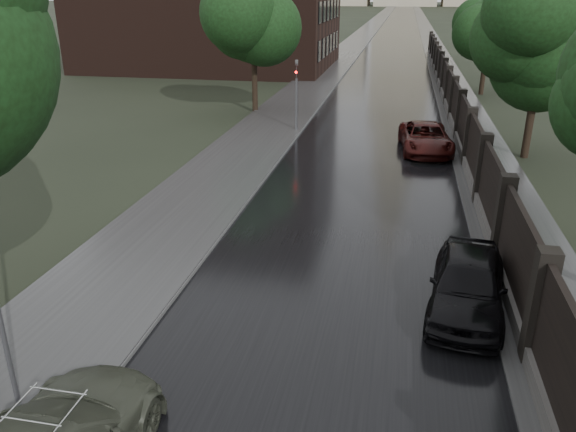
{
  "coord_description": "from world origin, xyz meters",
  "views": [
    {
      "loc": [
        1.42,
        -6.01,
        7.54
      ],
      "look_at": [
        -1.51,
        8.65,
        1.5
      ],
      "focal_mm": 35.0,
      "sensor_mm": 36.0,
      "label": 1
    }
  ],
  "objects_px": {
    "tree_right_b": "(541,52)",
    "traffic_light": "(296,89)",
    "car_right_near": "(468,283)",
    "tree_left_far": "(253,29)",
    "tree_right_c": "(489,27)",
    "car_right_far": "(426,138)"
  },
  "relations": [
    {
      "from": "traffic_light",
      "to": "car_right_far",
      "type": "relative_size",
      "value": 0.79
    },
    {
      "from": "tree_left_far",
      "to": "tree_right_b",
      "type": "height_order",
      "value": "tree_left_far"
    },
    {
      "from": "car_right_near",
      "to": "car_right_far",
      "type": "xyz_separation_m",
      "value": [
        -0.62,
        15.15,
        -0.06
      ]
    },
    {
      "from": "tree_left_far",
      "to": "car_right_far",
      "type": "distance_m",
      "value": 14.12
    },
    {
      "from": "tree_left_far",
      "to": "traffic_light",
      "type": "bearing_deg",
      "value": -53.53
    },
    {
      "from": "traffic_light",
      "to": "car_right_far",
      "type": "xyz_separation_m",
      "value": [
        7.08,
        -2.91,
        -1.69
      ]
    },
    {
      "from": "tree_left_far",
      "to": "tree_right_c",
      "type": "distance_m",
      "value": 18.45
    },
    {
      "from": "traffic_light",
      "to": "car_right_near",
      "type": "distance_m",
      "value": 19.7
    },
    {
      "from": "tree_left_far",
      "to": "car_right_near",
      "type": "distance_m",
      "value": 26.12
    },
    {
      "from": "traffic_light",
      "to": "car_right_near",
      "type": "height_order",
      "value": "traffic_light"
    },
    {
      "from": "tree_right_b",
      "to": "tree_right_c",
      "type": "xyz_separation_m",
      "value": [
        0.0,
        18.0,
        0.0
      ]
    },
    {
      "from": "tree_left_far",
      "to": "car_right_near",
      "type": "xyz_separation_m",
      "value": [
        11.4,
        -23.07,
        -4.48
      ]
    },
    {
      "from": "tree_right_b",
      "to": "traffic_light",
      "type": "distance_m",
      "value": 12.44
    },
    {
      "from": "tree_right_b",
      "to": "traffic_light",
      "type": "bearing_deg",
      "value": 165.76
    },
    {
      "from": "car_right_near",
      "to": "tree_left_far",
      "type": "bearing_deg",
      "value": 123.73
    },
    {
      "from": "tree_right_c",
      "to": "traffic_light",
      "type": "height_order",
      "value": "tree_right_c"
    },
    {
      "from": "tree_right_b",
      "to": "tree_right_c",
      "type": "distance_m",
      "value": 18.0
    },
    {
      "from": "car_right_near",
      "to": "car_right_far",
      "type": "bearing_deg",
      "value": 99.77
    },
    {
      "from": "tree_left_far",
      "to": "tree_right_c",
      "type": "height_order",
      "value": "tree_left_far"
    },
    {
      "from": "tree_right_c",
      "to": "car_right_far",
      "type": "distance_m",
      "value": 19.0
    },
    {
      "from": "traffic_light",
      "to": "car_right_near",
      "type": "bearing_deg",
      "value": -66.91
    },
    {
      "from": "tree_right_b",
      "to": "traffic_light",
      "type": "xyz_separation_m",
      "value": [
        -11.8,
        2.99,
        -2.55
      ]
    }
  ]
}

